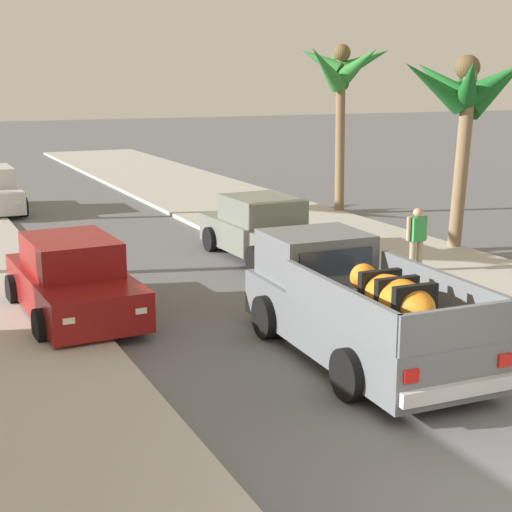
% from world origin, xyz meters
% --- Properties ---
extents(sidewalk_right, '(5.34, 60.00, 0.12)m').
position_xyz_m(sidewalk_right, '(5.18, 12.00, 0.06)').
color(sidewalk_right, '#B2AFA8').
rests_on(sidewalk_right, ground).
extents(curb_right, '(0.16, 60.00, 0.10)m').
position_xyz_m(curb_right, '(3.91, 12.00, 0.05)').
color(curb_right, silver).
rests_on(curb_right, ground).
extents(pickup_truck, '(2.34, 5.27, 1.80)m').
position_xyz_m(pickup_truck, '(0.98, 4.81, 0.81)').
color(pickup_truck, slate).
rests_on(pickup_truck, ground).
extents(car_left_near, '(2.12, 4.30, 1.54)m').
position_xyz_m(car_left_near, '(2.70, 11.93, 0.71)').
color(car_left_near, slate).
rests_on(car_left_near, ground).
extents(car_left_mid, '(2.15, 4.31, 1.54)m').
position_xyz_m(car_left_mid, '(-2.74, 8.87, 0.71)').
color(car_left_mid, maroon).
rests_on(car_left_mid, ground).
extents(palm_tree_right_fore, '(3.99, 3.36, 5.08)m').
position_xyz_m(palm_tree_right_fore, '(7.66, 10.41, 4.11)').
color(palm_tree_right_fore, '#846B4C').
rests_on(palm_tree_right_fore, ground).
extents(palm_tree_right_mid, '(3.64, 3.58, 5.61)m').
position_xyz_m(palm_tree_right_mid, '(7.89, 16.92, 4.59)').
color(palm_tree_right_mid, brown).
rests_on(palm_tree_right_mid, ground).
extents(pedestrian, '(0.57, 0.25, 1.59)m').
position_xyz_m(pedestrian, '(5.08, 8.74, 0.91)').
color(pedestrian, gray).
rests_on(pedestrian, ground).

